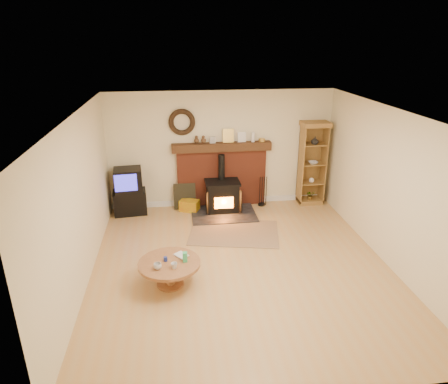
{
  "coord_description": "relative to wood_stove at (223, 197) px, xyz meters",
  "views": [
    {
      "loc": [
        -1.04,
        -5.83,
        3.67
      ],
      "look_at": [
        -0.16,
        1.0,
        0.97
      ],
      "focal_mm": 32.0,
      "sensor_mm": 36.0,
      "label": 1
    }
  ],
  "objects": [
    {
      "name": "wood_stove",
      "position": [
        0.0,
        0.0,
        0.0
      ],
      "size": [
        1.4,
        1.0,
        1.26
      ],
      "color": "black",
      "rests_on": "ground"
    },
    {
      "name": "curio_cabinet",
      "position": [
        2.09,
        0.28,
        0.62
      ],
      "size": [
        0.61,
        0.44,
        1.91
      ],
      "color": "brown",
      "rests_on": "ground"
    },
    {
      "name": "room_shell",
      "position": [
        0.01,
        -2.18,
        1.38
      ],
      "size": [
        5.02,
        5.52,
        2.61
      ],
      "color": "beige",
      "rests_on": "ground"
    },
    {
      "name": "coffee_table",
      "position": [
        -1.17,
        -2.7,
        -0.01
      ],
      "size": [
        0.97,
        0.97,
        0.57
      ],
      "color": "brown",
      "rests_on": "ground"
    },
    {
      "name": "chimney_breast",
      "position": [
        0.03,
        0.4,
        0.46
      ],
      "size": [
        2.2,
        0.22,
        1.78
      ],
      "color": "brown",
      "rests_on": "ground"
    },
    {
      "name": "area_rug",
      "position": [
        0.1,
        -1.06,
        -0.33
      ],
      "size": [
        1.95,
        1.53,
        0.01
      ],
      "primitive_type": "cube",
      "rotation": [
        0.0,
        0.0,
        -0.21
      ],
      "color": "brown",
      "rests_on": "ground"
    },
    {
      "name": "firelog_box",
      "position": [
        -0.73,
        0.13,
        -0.21
      ],
      "size": [
        0.48,
        0.4,
        0.26
      ],
      "primitive_type": "cube",
      "rotation": [
        0.0,
        0.0,
        -0.43
      ],
      "color": "#CAD10A",
      "rests_on": "ground"
    },
    {
      "name": "ground",
      "position": [
        0.03,
        -2.27,
        -0.34
      ],
      "size": [
        5.5,
        5.5,
        0.0
      ],
      "primitive_type": "plane",
      "color": "tan",
      "rests_on": "ground"
    },
    {
      "name": "leaning_painting",
      "position": [
        -0.83,
        0.28,
        -0.04
      ],
      "size": [
        0.49,
        0.13,
        0.59
      ],
      "primitive_type": "cube",
      "rotation": [
        -0.17,
        0.0,
        0.0
      ],
      "color": "black",
      "rests_on": "ground"
    },
    {
      "name": "tv_unit",
      "position": [
        -2.03,
        0.2,
        0.15
      ],
      "size": [
        0.74,
        0.55,
        1.03
      ],
      "color": "black",
      "rests_on": "ground"
    },
    {
      "name": "fire_tools",
      "position": [
        0.95,
        0.23,
        -0.18
      ],
      "size": [
        0.19,
        0.16,
        0.7
      ],
      "color": "black",
      "rests_on": "ground"
    }
  ]
}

